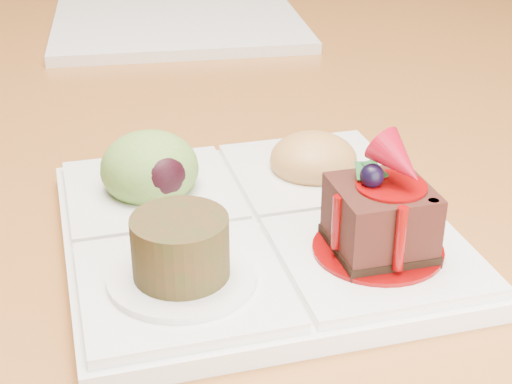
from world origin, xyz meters
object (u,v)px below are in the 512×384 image
sampler_plate (252,214)px  dining_table (124,54)px  chair_right (457,50)px  second_plate (177,19)px

sampler_plate → dining_table: bearing=91.1°
dining_table → chair_right: 0.73m
chair_right → sampler_plate: 1.13m
dining_table → second_plate: 0.15m
dining_table → sampler_plate: bearing=-105.9°
sampler_plate → chair_right: bearing=54.2°
chair_right → second_plate: 0.75m
chair_right → second_plate: (-0.69, -0.20, 0.20)m
dining_table → chair_right: (0.71, 0.08, -0.13)m
dining_table → sampler_plate: 0.62m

